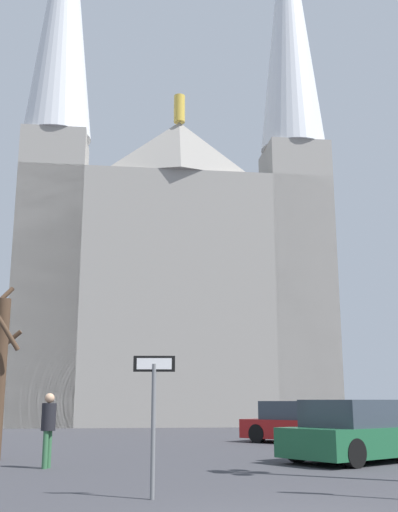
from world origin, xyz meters
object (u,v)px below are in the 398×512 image
cathedral (174,248)px  parked_car_near_red (306,424)px  one_way_arrow_sign (154,406)px  parked_car_far_green (362,432)px  pedestrian_walking (48,423)px

cathedral → parked_car_near_red: 20.54m
one_way_arrow_sign → parked_car_near_red: size_ratio=0.47×
parked_car_near_red → parked_car_far_green: parked_car_far_green is taller
one_way_arrow_sign → pedestrian_walking: 5.17m
cathedral → parked_car_near_red: bearing=-75.2°
cathedral → pedestrian_walking: cathedral is taller
cathedral → parked_car_far_green: cathedral is taller
pedestrian_walking → one_way_arrow_sign: bearing=-61.8°
one_way_arrow_sign → parked_car_far_green: bearing=49.0°
parked_car_near_red → parked_car_far_green: size_ratio=0.99×
cathedral → one_way_arrow_sign: size_ratio=17.62×
cathedral → parked_car_near_red: (4.51, -17.11, -10.43)m
pedestrian_walking → cathedral: bearing=83.2°
one_way_arrow_sign → parked_car_far_green: one_way_arrow_sign is taller
cathedral → one_way_arrow_sign: bearing=-91.0°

